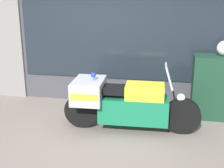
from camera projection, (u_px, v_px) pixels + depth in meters
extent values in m
plane|color=gray|center=(84.00, 139.00, 5.18)|extent=(60.00, 60.00, 0.00)
cube|color=#424247|center=(108.00, 12.00, 6.48)|extent=(5.50, 0.40, 3.81)
cube|color=gray|center=(6.00, 11.00, 6.91)|extent=(0.88, 0.55, 3.81)
cube|color=#1E262D|center=(125.00, 11.00, 6.20)|extent=(4.39, 0.02, 2.81)
cube|color=slate|center=(124.00, 88.00, 6.92)|extent=(4.17, 0.30, 0.55)
cube|color=silver|center=(126.00, 48.00, 6.79)|extent=(4.17, 0.02, 1.22)
cube|color=beige|center=(125.00, 21.00, 6.48)|extent=(4.17, 0.30, 0.02)
cube|color=navy|center=(54.00, 17.00, 6.74)|extent=(0.18, 0.04, 0.06)
cube|color=#195623|center=(89.00, 18.00, 6.60)|extent=(0.18, 0.04, 0.06)
cube|color=#C68E19|center=(125.00, 19.00, 6.46)|extent=(0.18, 0.04, 0.06)
cube|color=#B7B2A8|center=(163.00, 19.00, 6.33)|extent=(0.18, 0.04, 0.06)
cube|color=black|center=(202.00, 20.00, 6.19)|extent=(0.18, 0.04, 0.06)
cube|color=red|center=(81.00, 68.00, 6.90)|extent=(0.19, 0.03, 0.27)
cube|color=#2866B7|center=(169.00, 73.00, 6.56)|extent=(0.19, 0.01, 0.27)
cylinder|color=black|center=(182.00, 116.00, 5.31)|extent=(0.63, 0.16, 0.62)
cylinder|color=black|center=(82.00, 110.00, 5.56)|extent=(0.63, 0.16, 0.62)
cube|color=#19754C|center=(134.00, 109.00, 5.40)|extent=(1.21, 0.54, 0.44)
cube|color=yellow|center=(145.00, 92.00, 5.28)|extent=(0.66, 0.47, 0.26)
cube|color=black|center=(118.00, 90.00, 5.34)|extent=(0.71, 0.40, 0.10)
cube|color=#B7B7BC|center=(89.00, 90.00, 5.42)|extent=(0.55, 0.75, 0.38)
cube|color=yellow|center=(89.00, 90.00, 5.42)|extent=(0.49, 0.76, 0.11)
cube|color=#B2BCC6|center=(169.00, 76.00, 5.14)|extent=(0.16, 0.35, 0.40)
sphere|color=white|center=(181.00, 98.00, 5.22)|extent=(0.14, 0.14, 0.14)
sphere|color=blue|center=(93.00, 75.00, 5.33)|extent=(0.09, 0.09, 0.09)
cube|color=#193D28|center=(216.00, 87.00, 5.88)|extent=(0.88, 0.47, 1.21)
sphere|color=white|center=(224.00, 48.00, 5.69)|extent=(0.27, 0.27, 0.27)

